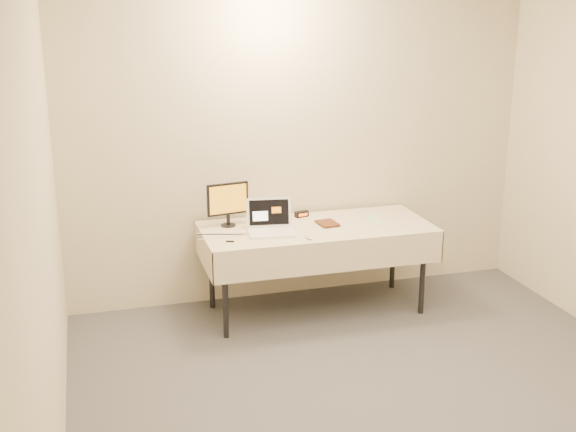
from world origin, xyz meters
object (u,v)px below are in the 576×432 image
object	(u,v)px
laptop	(270,224)
monitor	(228,201)
book	(319,214)
table	(317,233)

from	to	relation	value
laptop	monitor	xyz separation A→B (m)	(-0.29, 0.24, 0.15)
monitor	book	size ratio (longest dim) A/B	1.80
book	laptop	bearing A→B (deg)	-179.53
table	book	size ratio (longest dim) A/B	9.36
table	monitor	world-z (taller)	monitor
monitor	laptop	bearing A→B (deg)	-49.35
laptop	monitor	bearing A→B (deg)	147.89
book	monitor	bearing A→B (deg)	158.86
table	monitor	distance (m)	0.77
monitor	book	world-z (taller)	monitor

